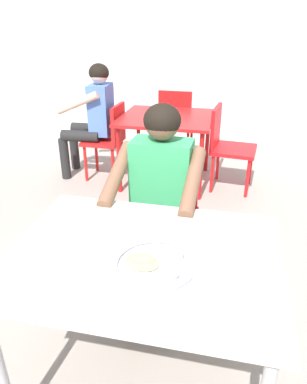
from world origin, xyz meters
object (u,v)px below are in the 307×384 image
at_px(table_foreground, 143,268).
at_px(thali_tray, 156,264).
at_px(chair_red_left, 109,136).
at_px(drinking_cup, 269,263).
at_px(table_background_red, 167,124).
at_px(patron_background, 93,111).
at_px(diner_foreground, 158,192).
at_px(chair_red_right, 226,142).
at_px(chair_red_far, 176,120).
at_px(chair_foreground, 166,207).

xyz_separation_m(table_foreground, thali_tray, (0.07, -0.08, 0.09)).
xyz_separation_m(thali_tray, chair_red_left, (-1.03, 2.43, -0.29)).
bearing_deg(chair_red_left, drinking_cup, -59.01).
xyz_separation_m(table_background_red, patron_background, (-0.79, -0.01, 0.09)).
bearing_deg(patron_background, diner_foreground, -58.92).
distance_m(table_foreground, diner_foreground, 0.62).
bearing_deg(chair_red_right, chair_red_far, 132.26).
height_order(chair_red_left, chair_red_far, chair_red_far).
xyz_separation_m(thali_tray, diner_foreground, (-0.14, 0.70, -0.04)).
bearing_deg(chair_red_far, chair_red_right, -47.74).
relative_size(drinking_cup, chair_red_far, 0.11).
relative_size(table_foreground, table_background_red, 1.19).
bearing_deg(chair_red_left, chair_foreground, -59.35).
distance_m(thali_tray, chair_red_left, 2.66).
bearing_deg(thali_tray, chair_foreground, 98.12).
distance_m(thali_tray, drinking_cup, 0.41).
height_order(thali_tray, diner_foreground, diner_foreground).
xyz_separation_m(table_foreground, diner_foreground, (-0.07, 0.62, 0.05)).
xyz_separation_m(thali_tray, patron_background, (-1.21, 2.47, -0.04)).
bearing_deg(chair_red_far, diner_foreground, -83.37).
bearing_deg(chair_foreground, chair_red_far, 97.45).
bearing_deg(chair_red_left, table_background_red, 4.41).
bearing_deg(drinking_cup, chair_foreground, 121.58).
distance_m(table_foreground, thali_tray, 0.14).
bearing_deg(chair_red_right, chair_red_left, -179.27).
height_order(thali_tray, patron_background, patron_background).
xyz_separation_m(chair_foreground, table_background_red, (-0.29, 1.56, 0.12)).
bearing_deg(patron_background, chair_red_left, -12.67).
bearing_deg(chair_foreground, drinking_cup, -58.42).
height_order(drinking_cup, chair_red_left, drinking_cup).
bearing_deg(chair_red_right, chair_foreground, -102.24).
bearing_deg(chair_red_far, chair_red_left, -130.99).
height_order(drinking_cup, diner_foreground, diner_foreground).
bearing_deg(chair_red_left, chair_red_right, 0.73).
height_order(chair_red_right, chair_red_far, chair_red_far).
relative_size(chair_foreground, chair_red_far, 1.01).
bearing_deg(table_foreground, thali_tray, -48.45).
relative_size(chair_red_right, chair_red_far, 0.97).
height_order(table_foreground, chair_foreground, chair_foreground).
xyz_separation_m(chair_foreground, diner_foreground, (-0.01, -0.23, 0.21)).
height_order(diner_foreground, chair_red_right, diner_foreground).
bearing_deg(chair_red_left, patron_background, 167.33).
bearing_deg(drinking_cup, thali_tray, -174.22).
height_order(thali_tray, chair_red_far, chair_red_far).
bearing_deg(chair_red_right, table_background_red, 177.10).
bearing_deg(patron_background, chair_foreground, -55.21).
bearing_deg(chair_foreground, patron_background, 124.79).
height_order(diner_foreground, patron_background, patron_background).
height_order(diner_foreground, chair_red_far, diner_foreground).
height_order(drinking_cup, table_background_red, drinking_cup).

